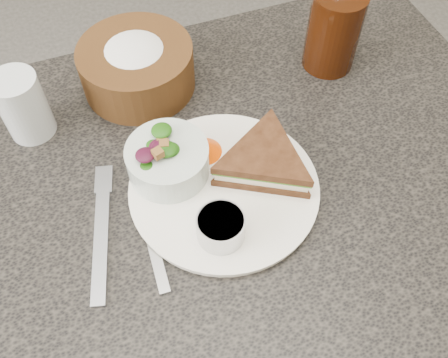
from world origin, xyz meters
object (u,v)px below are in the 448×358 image
bread_basket (136,61)px  cola_glass (334,28)px  sandwich (264,161)px  water_glass (23,106)px  dining_table (218,283)px  dinner_plate (224,189)px  dressing_ramekin (221,227)px  salad_bowl (167,156)px

bread_basket → cola_glass: bearing=-10.8°
sandwich → water_glass: bearing=175.7°
bread_basket → water_glass: (-0.18, -0.04, 0.00)m
dining_table → dinner_plate: bearing=-68.7°
sandwich → dressing_ramekin: sandwich is taller
dining_table → cola_glass: size_ratio=6.74×
sandwich → cola_glass: bearing=72.3°
sandwich → cola_glass: size_ratio=1.10×
sandwich → bread_basket: size_ratio=0.88×
bread_basket → cola_glass: cola_glass is taller
dressing_ramekin → bread_basket: bearing=94.8°
sandwich → salad_bowl: 0.14m
dinner_plate → cola_glass: (0.26, 0.19, 0.07)m
bread_basket → water_glass: bearing=-168.6°
dinner_plate → sandwich: size_ratio=1.65×
dinner_plate → water_glass: (-0.24, 0.21, 0.05)m
dressing_ramekin → dining_table: bearing=74.9°
dining_table → salad_bowl: salad_bowl is taller
salad_bowl → water_glass: (-0.18, 0.16, 0.01)m
dinner_plate → dressing_ramekin: bearing=-113.5°
bread_basket → cola_glass: (0.32, -0.06, 0.02)m
salad_bowl → water_glass: bearing=137.7°
salad_bowl → cola_glass: cola_glass is taller
sandwich → dressing_ramekin: bearing=-110.7°
dressing_ramekin → sandwich: bearing=39.6°
cola_glass → bread_basket: bearing=169.2°
bread_basket → dressing_ramekin: bearing=-85.2°
dining_table → dinner_plate: size_ratio=3.72×
dinner_plate → sandwich: 0.07m
dining_table → water_glass: bearing=140.1°
dinner_plate → bread_basket: size_ratio=1.45×
sandwich → salad_bowl: bearing=-170.0°
cola_glass → dressing_ramekin: bearing=-138.4°
sandwich → dressing_ramekin: size_ratio=2.52×
water_glass → dinner_plate: bearing=-41.5°
salad_bowl → sandwich: bearing=-19.8°
dinner_plate → salad_bowl: bearing=140.5°
cola_glass → water_glass: (-0.50, 0.02, -0.02)m
sandwich → dining_table: bearing=-158.7°
sandwich → dinner_plate: bearing=-143.8°
water_glass → dressing_ramekin: bearing=-53.6°
salad_bowl → bread_basket: (0.01, 0.20, 0.01)m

